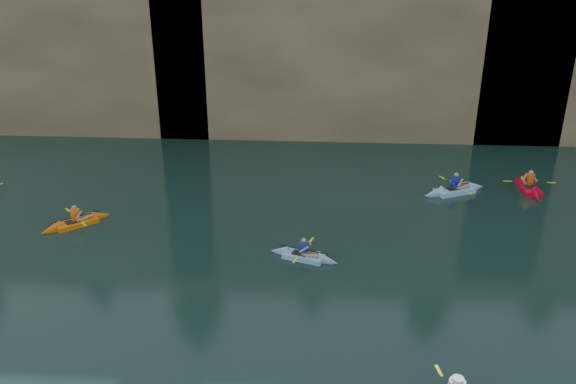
{
  "coord_description": "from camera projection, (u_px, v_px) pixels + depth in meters",
  "views": [
    {
      "loc": [
        0.11,
        -11.37,
        10.12
      ],
      "look_at": [
        -1.06,
        5.94,
        3.0
      ],
      "focal_mm": 35.0,
      "sensor_mm": 36.0,
      "label": 1
    }
  ],
  "objects": [
    {
      "name": "kayaker_ltblue_mid",
      "position": [
        454.0,
        190.0,
        26.47
      ],
      "size": [
        3.34,
        2.29,
        1.27
      ],
      "rotation": [
        0.0,
        0.0,
        0.44
      ],
      "color": "#91C2F4",
      "rests_on": "ground"
    },
    {
      "name": "cliff_slab_center",
      "position": [
        359.0,
        43.0,
        32.92
      ],
      "size": [
        24.0,
        2.4,
        11.4
      ],
      "primitive_type": "cube",
      "color": "#948359",
      "rests_on": "ground"
    },
    {
      "name": "kayaker_orange",
      "position": [
        76.0,
        222.0,
        23.23
      ],
      "size": [
        2.59,
        2.52,
        1.12
      ],
      "rotation": [
        0.0,
        0.0,
        0.76
      ],
      "color": "orange",
      "rests_on": "ground"
    },
    {
      "name": "cliff",
      "position": [
        326.0,
        25.0,
        39.76
      ],
      "size": [
        70.0,
        16.0,
        12.0
      ],
      "primitive_type": "cube",
      "color": "tan",
      "rests_on": "ground"
    },
    {
      "name": "sea_cave_west",
      "position": [
        35.0,
        103.0,
        34.97
      ],
      "size": [
        4.5,
        1.0,
        4.0
      ],
      "primitive_type": "cube",
      "color": "black",
      "rests_on": "ground"
    },
    {
      "name": "kayaker_ltblue_near",
      "position": [
        304.0,
        255.0,
        20.63
      ],
      "size": [
        2.72,
        2.01,
        1.04
      ],
      "rotation": [
        0.0,
        0.0,
        -0.32
      ],
      "color": "#8EBBEE",
      "rests_on": "ground"
    },
    {
      "name": "sea_cave_east",
      "position": [
        493.0,
        106.0,
        33.13
      ],
      "size": [
        5.0,
        1.0,
        4.5
      ],
      "primitive_type": "cube",
      "color": "black",
      "rests_on": "ground"
    },
    {
      "name": "kayaker_red_far",
      "position": [
        529.0,
        187.0,
        26.84
      ],
      "size": [
        2.45,
        3.4,
        1.24
      ],
      "rotation": [
        0.0,
        0.0,
        1.54
      ],
      "color": "red",
      "rests_on": "ground"
    },
    {
      "name": "sea_cave_center",
      "position": [
        258.0,
        113.0,
        34.25
      ],
      "size": [
        3.5,
        1.0,
        3.2
      ],
      "primitive_type": "cube",
      "color": "black",
      "rests_on": "ground"
    }
  ]
}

